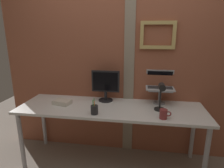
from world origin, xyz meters
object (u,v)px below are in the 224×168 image
object	(u,v)px
monitor	(106,84)
pen_cup	(94,110)
laptop	(160,83)
desk_lamp	(161,94)
coffee_mug	(164,114)

from	to	relation	value
monitor	pen_cup	size ratio (longest dim) A/B	2.23
laptop	pen_cup	size ratio (longest dim) A/B	1.92
desk_lamp	laptop	bearing A→B (deg)	87.97
monitor	pen_cup	bearing A→B (deg)	-95.61
desk_lamp	pen_cup	bearing A→B (deg)	-166.34
coffee_mug	pen_cup	bearing A→B (deg)	180.00
laptop	monitor	bearing A→B (deg)	-174.14
monitor	laptop	world-z (taller)	laptop
pen_cup	desk_lamp	bearing A→B (deg)	13.66
monitor	coffee_mug	size ratio (longest dim) A/B	3.31
coffee_mug	laptop	bearing A→B (deg)	91.04
pen_cup	coffee_mug	distance (m)	0.71
monitor	desk_lamp	distance (m)	0.70
monitor	pen_cup	xyz separation A→B (m)	(-0.04, -0.42, -0.17)
monitor	desk_lamp	xyz separation A→B (m)	(0.65, -0.26, -0.02)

